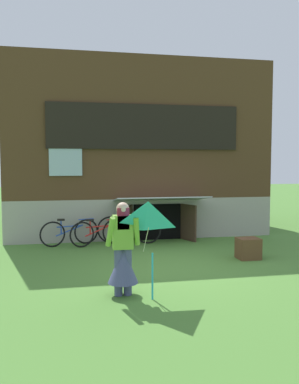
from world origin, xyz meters
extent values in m
plane|color=#4C7F33|center=(0.00, 0.00, 0.00)|extent=(60.00, 60.00, 0.00)
cube|color=#9E998E|center=(0.00, 5.30, 0.60)|extent=(7.92, 4.60, 1.20)
cube|color=#4C331E|center=(0.00, 5.30, 3.27)|extent=(7.92, 4.60, 4.14)
cube|color=black|center=(0.00, 2.96, 3.28)|extent=(5.53, 0.08, 1.28)
cube|color=#9EB7C6|center=(0.00, 2.98, 3.28)|extent=(5.37, 0.04, 1.16)
cube|color=#9EB7C6|center=(-2.24, 2.97, 2.45)|extent=(0.90, 0.06, 1.10)
cube|color=black|center=(0.37, 2.98, 0.53)|extent=(1.40, 0.03, 1.05)
cube|color=#3D2B1E|center=(-0.48, 2.70, 0.53)|extent=(0.26, 0.69, 1.05)
cube|color=#3D2B1E|center=(1.22, 2.70, 0.53)|extent=(0.32, 0.67, 1.05)
cube|color=#999EA8|center=(0.37, 2.45, 1.25)|extent=(2.60, 1.09, 0.18)
cylinder|color=#474C75|center=(-1.33, -1.71, 0.40)|extent=(0.14, 0.14, 0.81)
cylinder|color=#474C75|center=(-1.17, -1.71, 0.40)|extent=(0.14, 0.14, 0.81)
cone|color=#474C75|center=(-1.25, -1.71, 0.52)|extent=(0.52, 0.52, 0.61)
cube|color=#72AD38|center=(-1.25, -1.71, 1.09)|extent=(0.34, 0.20, 0.57)
cylinder|color=#72AD38|center=(-1.47, -1.81, 1.12)|extent=(0.17, 0.32, 0.53)
cylinder|color=#72AD38|center=(-1.03, -1.81, 1.12)|extent=(0.17, 0.32, 0.53)
cube|color=maroon|center=(-1.25, -1.77, 1.33)|extent=(0.20, 0.08, 0.36)
sphere|color=#D8AD8E|center=(-1.25, -1.71, 1.49)|extent=(0.22, 0.22, 0.22)
pyramid|color=#2DB2CC|center=(-0.91, -2.21, 1.30)|extent=(0.82, 0.58, 0.56)
cylinder|color=beige|center=(-0.90, -1.96, 0.99)|extent=(0.01, 0.48, 0.49)
cylinder|color=#2DB2CC|center=(-0.80, -2.01, 0.39)|extent=(0.03, 0.03, 0.78)
torus|color=black|center=(-0.02, 2.46, 0.38)|extent=(0.75, 0.23, 0.76)
torus|color=black|center=(-1.03, 2.72, 0.38)|extent=(0.75, 0.23, 0.76)
cylinder|color=#ADAFB5|center=(-0.53, 2.59, 0.58)|extent=(0.76, 0.23, 0.04)
cylinder|color=#ADAFB5|center=(-0.53, 2.59, 0.45)|extent=(0.83, 0.25, 0.31)
cylinder|color=#ADAFB5|center=(-0.78, 2.66, 0.58)|extent=(0.04, 0.04, 0.43)
cube|color=black|center=(-0.78, 2.66, 0.79)|extent=(0.20, 0.08, 0.05)
cylinder|color=#ADAFB5|center=(-0.02, 2.46, 0.76)|extent=(0.43, 0.14, 0.03)
torus|color=black|center=(-0.95, 2.63, 0.35)|extent=(0.67, 0.27, 0.69)
torus|color=black|center=(-1.83, 2.32, 0.35)|extent=(0.67, 0.27, 0.69)
cylinder|color=red|center=(-1.39, 2.47, 0.52)|extent=(0.68, 0.26, 0.04)
cylinder|color=red|center=(-1.39, 2.47, 0.41)|extent=(0.74, 0.29, 0.28)
cylinder|color=red|center=(-1.61, 2.40, 0.52)|extent=(0.04, 0.04, 0.39)
cube|color=black|center=(-1.61, 2.40, 0.72)|extent=(0.20, 0.08, 0.05)
cylinder|color=red|center=(-0.95, 2.63, 0.69)|extent=(0.42, 0.17, 0.03)
torus|color=black|center=(-1.70, 2.78, 0.35)|extent=(0.68, 0.25, 0.70)
torus|color=black|center=(-2.61, 2.50, 0.35)|extent=(0.68, 0.25, 0.70)
cylinder|color=#284CB2|center=(-2.15, 2.64, 0.53)|extent=(0.69, 0.24, 0.04)
cylinder|color=#284CB2|center=(-2.15, 2.64, 0.41)|extent=(0.75, 0.26, 0.28)
cylinder|color=#284CB2|center=(-2.38, 2.57, 0.53)|extent=(0.04, 0.04, 0.39)
cube|color=black|center=(-2.38, 2.57, 0.72)|extent=(0.20, 0.08, 0.05)
cylinder|color=#284CB2|center=(-1.70, 2.78, 0.69)|extent=(0.43, 0.16, 0.03)
cube|color=brown|center=(1.97, 0.28, 0.25)|extent=(0.51, 0.43, 0.49)
camera|label=1|loc=(-2.10, -8.31, 2.27)|focal=37.22mm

